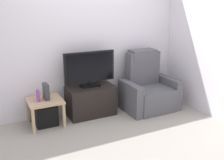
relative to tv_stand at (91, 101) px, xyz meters
The scene contains 10 objects.
ground_plane 0.88m from the tv_stand, 89.86° to the right, with size 6.40×6.40×0.00m, color #9E998E.
wall_back 1.08m from the tv_stand, 89.59° to the left, with size 6.40×0.06×2.60m, color silver.
wall_side 2.31m from the tv_stand, 24.04° to the right, with size 0.06×4.48×2.60m, color silver.
tv_stand is the anchor object (origin of this frame).
television 0.58m from the tv_stand, 90.00° to the left, with size 0.90×0.20×0.61m.
recliner_armchair 1.10m from the tv_stand, ahead, with size 0.98×0.78×1.08m.
side_table 0.81m from the tv_stand, behind, with size 0.54×0.54×0.43m.
subwoofer_box 0.81m from the tv_stand, behind, with size 0.34×0.34×0.34m, color black.
book_upright 0.94m from the tv_stand, behind, with size 0.03×0.12×0.18m, color purple.
game_console 0.82m from the tv_stand, behind, with size 0.07×0.20×0.26m, color #333338.
Camera 1 is at (-1.61, -3.22, 1.93)m, focal length 42.33 mm.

